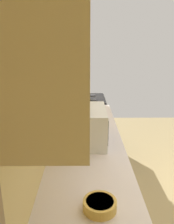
# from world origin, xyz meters

# --- Properties ---
(wall_back) EXTENTS (4.38, 0.12, 2.56)m
(wall_back) POSITION_xyz_m (0.00, 1.56, 1.28)
(wall_back) COLOR #E3C375
(wall_back) RESTS_ON ground_plane
(counter_run) EXTENTS (3.48, 0.67, 0.92)m
(counter_run) POSITION_xyz_m (-0.39, 1.18, 0.46)
(counter_run) COLOR beige
(counter_run) RESTS_ON ground_plane
(upper_cabinets) EXTENTS (2.10, 0.31, 0.65)m
(upper_cabinets) POSITION_xyz_m (-0.39, 1.34, 1.90)
(upper_cabinets) COLOR beige
(oven_range) EXTENTS (0.69, 0.64, 1.10)m
(oven_range) POSITION_xyz_m (1.69, 1.19, 0.47)
(oven_range) COLOR black
(oven_range) RESTS_ON ground_plane
(microwave) EXTENTS (0.51, 0.39, 0.32)m
(microwave) POSITION_xyz_m (0.11, 1.20, 1.08)
(microwave) COLOR white
(microwave) RESTS_ON counter_run
(bowl) EXTENTS (0.19, 0.19, 0.06)m
(bowl) POSITION_xyz_m (-0.80, 1.12, 0.95)
(bowl) COLOR gold
(bowl) RESTS_ON counter_run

